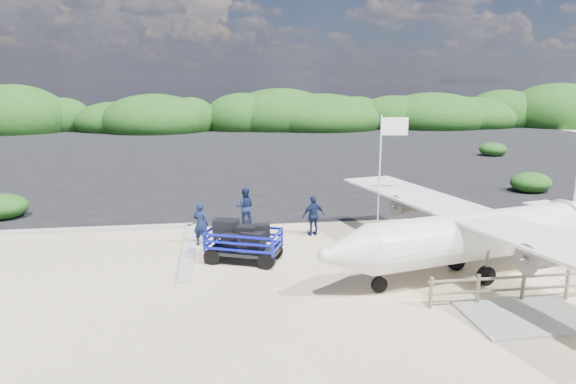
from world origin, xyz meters
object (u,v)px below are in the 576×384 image
at_px(flagpole, 377,244).
at_px(crew_a, 201,224).
at_px(signboard, 394,258).
at_px(crew_c, 314,216).
at_px(baggage_cart, 244,261).
at_px(aircraft_large, 431,161).
at_px(crew_b, 245,207).

xyz_separation_m(flagpole, crew_a, (-7.35, 0.90, 0.94)).
relative_size(signboard, crew_c, 0.93).
relative_size(baggage_cart, aircraft_large, 0.20).
distance_m(baggage_cart, crew_a, 2.91).
distance_m(baggage_cart, crew_c, 4.50).
height_order(crew_a, crew_c, crew_a).
distance_m(signboard, crew_a, 7.99).
xyz_separation_m(flagpole, aircraft_large, (11.74, 21.43, 0.00)).
bearing_deg(signboard, aircraft_large, 55.48).
height_order(crew_c, aircraft_large, aircraft_large).
relative_size(baggage_cart, flagpole, 0.55).
bearing_deg(crew_c, crew_a, -6.42).
height_order(baggage_cart, signboard, baggage_cart).
relative_size(flagpole, crew_b, 2.94).
height_order(baggage_cart, crew_c, crew_c).
height_order(crew_a, aircraft_large, aircraft_large).
relative_size(baggage_cart, crew_a, 1.58).
bearing_deg(crew_a, signboard, -174.88).
xyz_separation_m(crew_a, crew_c, (4.93, 0.75, -0.03)).
height_order(crew_b, crew_c, crew_b).
relative_size(baggage_cart, crew_c, 1.64).
bearing_deg(crew_b, aircraft_large, -126.93).
relative_size(signboard, crew_b, 0.91).
relative_size(flagpole, crew_a, 2.90).
relative_size(flagpole, crew_c, 3.00).
distance_m(flagpole, crew_b, 6.52).
bearing_deg(signboard, flagpole, 85.66).
height_order(signboard, crew_c, crew_c).
bearing_deg(baggage_cart, crew_a, 149.15).
bearing_deg(flagpole, baggage_cart, -167.10).
distance_m(signboard, crew_b, 7.74).
height_order(baggage_cart, crew_a, crew_a).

